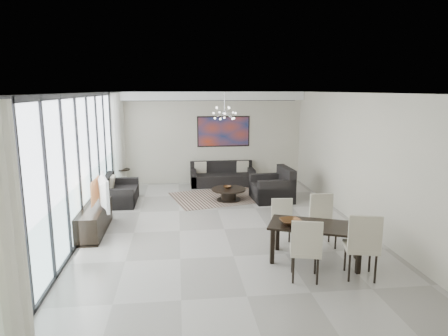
{
  "coord_description": "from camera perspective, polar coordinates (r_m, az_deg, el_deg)",
  "views": [
    {
      "loc": [
        -0.96,
        -8.15,
        2.97
      ],
      "look_at": [
        0.05,
        0.5,
        1.25
      ],
      "focal_mm": 32.0,
      "sensor_mm": 36.0,
      "label": 1
    }
  ],
  "objects": [
    {
      "name": "room_shell",
      "position": [
        8.41,
        3.16,
        0.74
      ],
      "size": [
        6.0,
        9.0,
        2.9
      ],
      "color": "#A8A39B",
      "rests_on": "ground"
    },
    {
      "name": "window_wall",
      "position": [
        8.5,
        -19.45,
        0.35
      ],
      "size": [
        0.37,
        8.95,
        2.9
      ],
      "color": "silver",
      "rests_on": "floor"
    },
    {
      "name": "soffit",
      "position": [
        12.49,
        -2.3,
        10.24
      ],
      "size": [
        5.98,
        0.4,
        0.26
      ],
      "primitive_type": "cube",
      "color": "white",
      "rests_on": "room_shell"
    },
    {
      "name": "painting",
      "position": [
        12.77,
        -0.08,
        5.24
      ],
      "size": [
        1.68,
        0.04,
        0.98
      ],
      "primitive_type": "cube",
      "color": "#A53217",
      "rests_on": "room_shell"
    },
    {
      "name": "chandelier",
      "position": [
        10.74,
        0.07,
        7.86
      ],
      "size": [
        0.66,
        0.66,
        0.71
      ],
      "color": "silver",
      "rests_on": "room_shell"
    },
    {
      "name": "rug",
      "position": [
        11.21,
        -0.8,
        -4.17
      ],
      "size": [
        2.82,
        2.42,
        0.01
      ],
      "primitive_type": "cube",
      "rotation": [
        0.0,
        0.0,
        0.25
      ],
      "color": "black",
      "rests_on": "floor"
    },
    {
      "name": "coffee_table",
      "position": [
        10.86,
        0.66,
        -3.69
      ],
      "size": [
        0.93,
        0.93,
        0.32
      ],
      "color": "black",
      "rests_on": "floor"
    },
    {
      "name": "bowl_coffee",
      "position": [
        10.86,
        0.47,
        -2.75
      ],
      "size": [
        0.23,
        0.23,
        0.07
      ],
      "primitive_type": "imported",
      "rotation": [
        0.0,
        0.0,
        0.07
      ],
      "color": "brown",
      "rests_on": "coffee_table"
    },
    {
      "name": "sofa_main",
      "position": [
        12.59,
        -0.26,
        -1.33
      ],
      "size": [
        1.99,
        0.81,
        0.72
      ],
      "color": "black",
      "rests_on": "floor"
    },
    {
      "name": "loveseat",
      "position": [
        10.99,
        -14.77,
        -3.55
      ],
      "size": [
        0.82,
        1.46,
        0.73
      ],
      "color": "black",
      "rests_on": "floor"
    },
    {
      "name": "armchair",
      "position": [
        10.94,
        7.06,
        -3.01
      ],
      "size": [
        1.08,
        1.13,
        0.89
      ],
      "color": "black",
      "rests_on": "floor"
    },
    {
      "name": "side_table",
      "position": [
        12.68,
        -14.19,
        -0.94
      ],
      "size": [
        0.41,
        0.41,
        0.57
      ],
      "color": "black",
      "rests_on": "floor"
    },
    {
      "name": "tv_console",
      "position": [
        8.91,
        -18.14,
        -7.02
      ],
      "size": [
        0.49,
        1.76,
        0.55
      ],
      "primitive_type": "cube",
      "color": "black",
      "rests_on": "floor"
    },
    {
      "name": "television",
      "position": [
        8.68,
        -17.4,
        -3.29
      ],
      "size": [
        0.44,
        1.15,
        0.66
      ],
      "primitive_type": "imported",
      "rotation": [
        0.0,
        0.0,
        1.83
      ],
      "color": "gray",
      "rests_on": "tv_console"
    },
    {
      "name": "dining_table",
      "position": [
        7.19,
        13.0,
        -8.59
      ],
      "size": [
        1.78,
        1.35,
        0.66
      ],
      "color": "black",
      "rests_on": "floor"
    },
    {
      "name": "dining_chair_sw",
      "position": [
        6.41,
        11.62,
        -10.87
      ],
      "size": [
        0.57,
        0.57,
        1.02
      ],
      "color": "beige",
      "rests_on": "floor"
    },
    {
      "name": "dining_chair_se",
      "position": [
        6.69,
        19.22,
        -9.96
      ],
      "size": [
        0.61,
        0.61,
        1.09
      ],
      "color": "beige",
      "rests_on": "floor"
    },
    {
      "name": "dining_chair_nw",
      "position": [
        7.86,
        8.36,
        -7.19
      ],
      "size": [
        0.44,
        0.44,
        0.89
      ],
      "color": "beige",
      "rests_on": "floor"
    },
    {
      "name": "dining_chair_ne",
      "position": [
        7.99,
        13.91,
        -6.68
      ],
      "size": [
        0.46,
        0.46,
        0.99
      ],
      "color": "beige",
      "rests_on": "floor"
    },
    {
      "name": "bowl_dining",
      "position": [
        7.08,
        9.46,
        -7.6
      ],
      "size": [
        0.42,
        0.42,
        0.09
      ],
      "primitive_type": "imported",
      "rotation": [
        0.0,
        0.0,
        0.16
      ],
      "color": "brown",
      "rests_on": "dining_table"
    }
  ]
}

